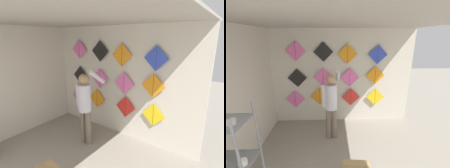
# 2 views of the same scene
# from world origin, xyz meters

# --- Properties ---
(back_panel) EXTENTS (4.52, 0.06, 2.80)m
(back_panel) POSITION_xyz_m (0.00, 4.00, 1.40)
(back_panel) COLOR beige
(back_panel) RESTS_ON ground
(ceiling_slab) EXTENTS (4.52, 4.77, 0.04)m
(ceiling_slab) POSITION_xyz_m (0.00, 1.99, 2.82)
(ceiling_slab) COLOR #A8A399
(shopkeeper) EXTENTS (0.47, 0.66, 1.84)m
(shopkeeper) POSITION_xyz_m (-0.13, 3.10, 1.04)
(shopkeeper) COLOR #726656
(shopkeeper) RESTS_ON ground
(kite_0) EXTENTS (0.55, 0.01, 0.55)m
(kite_0) POSITION_xyz_m (-1.22, 3.91, 0.76)
(kite_0) COLOR pink
(kite_1) EXTENTS (0.55, 0.01, 0.55)m
(kite_1) POSITION_xyz_m (-0.48, 3.91, 0.84)
(kite_1) COLOR orange
(kite_2) EXTENTS (0.55, 0.04, 0.69)m
(kite_2) POSITION_xyz_m (0.47, 3.91, 0.79)
(kite_2) COLOR red
(kite_3) EXTENTS (0.55, 0.01, 0.55)m
(kite_3) POSITION_xyz_m (1.22, 3.91, 0.80)
(kite_3) COLOR yellow
(kite_4) EXTENTS (0.55, 0.01, 0.55)m
(kite_4) POSITION_xyz_m (-1.11, 3.91, 1.43)
(kite_4) COLOR black
(kite_5) EXTENTS (0.55, 0.01, 0.55)m
(kite_5) POSITION_xyz_m (-0.35, 3.91, 1.44)
(kite_5) COLOR pink
(kite_6) EXTENTS (0.55, 0.01, 0.55)m
(kite_6) POSITION_xyz_m (0.42, 3.91, 1.42)
(kite_6) COLOR pink
(kite_7) EXTENTS (0.55, 0.01, 0.55)m
(kite_7) POSITION_xyz_m (1.17, 3.91, 1.48)
(kite_7) COLOR orange
(kite_8) EXTENTS (0.55, 0.01, 0.55)m
(kite_8) POSITION_xyz_m (-1.10, 3.91, 2.19)
(kite_8) COLOR pink
(kite_9) EXTENTS (0.55, 0.01, 0.55)m
(kite_9) POSITION_xyz_m (-0.33, 3.91, 2.17)
(kite_9) COLOR black
(kite_10) EXTENTS (0.55, 0.01, 0.55)m
(kite_10) POSITION_xyz_m (0.34, 3.91, 2.11)
(kite_10) COLOR orange
(kite_11) EXTENTS (0.55, 0.01, 0.55)m
(kite_11) POSITION_xyz_m (1.20, 3.91, 2.09)
(kite_11) COLOR blue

